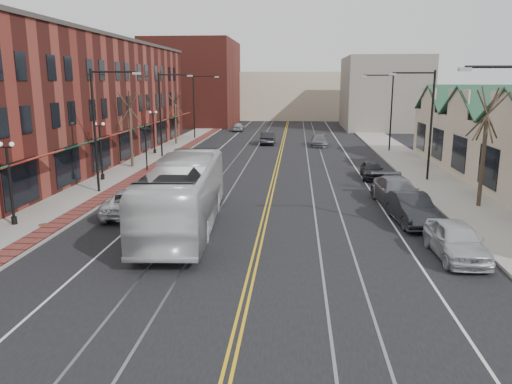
% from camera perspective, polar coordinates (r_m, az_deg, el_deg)
% --- Properties ---
extents(ground, '(160.00, 160.00, 0.00)m').
position_cam_1_polar(ground, '(17.42, -1.30, -12.52)').
color(ground, black).
rests_on(ground, ground).
extents(sidewalk_left, '(4.00, 120.00, 0.15)m').
position_cam_1_polar(sidewalk_left, '(38.91, -15.99, 1.27)').
color(sidewalk_left, gray).
rests_on(sidewalk_left, ground).
extents(sidewalk_right, '(4.00, 120.00, 0.15)m').
position_cam_1_polar(sidewalk_right, '(37.86, 20.41, 0.66)').
color(sidewalk_right, gray).
rests_on(sidewalk_right, ground).
extents(building_left, '(10.00, 50.00, 11.00)m').
position_cam_1_polar(building_left, '(47.46, -21.45, 9.46)').
color(building_left, maroon).
rests_on(building_left, ground).
extents(backdrop_left, '(14.00, 18.00, 14.00)m').
position_cam_1_polar(backdrop_left, '(87.49, -7.14, 12.25)').
color(backdrop_left, maroon).
rests_on(backdrop_left, ground).
extents(backdrop_mid, '(22.00, 14.00, 9.00)m').
position_cam_1_polar(backdrop_mid, '(100.74, 3.79, 10.93)').
color(backdrop_mid, '#C5B397').
rests_on(backdrop_mid, ground).
extents(backdrop_right, '(12.00, 16.00, 11.00)m').
position_cam_1_polar(backdrop_right, '(81.80, 14.31, 10.90)').
color(backdrop_right, slate).
rests_on(backdrop_right, ground).
extents(streetlight_l_1, '(3.33, 0.25, 8.00)m').
position_cam_1_polar(streetlight_l_1, '(34.22, -17.33, 8.07)').
color(streetlight_l_1, black).
rests_on(streetlight_l_1, sidewalk_left).
extents(streetlight_l_2, '(3.33, 0.25, 8.00)m').
position_cam_1_polar(streetlight_l_2, '(49.41, -10.40, 9.65)').
color(streetlight_l_2, black).
rests_on(streetlight_l_2, sidewalk_left).
extents(streetlight_l_3, '(3.33, 0.25, 8.00)m').
position_cam_1_polar(streetlight_l_3, '(64.99, -6.73, 10.43)').
color(streetlight_l_3, black).
rests_on(streetlight_l_3, sidewalk_left).
extents(streetlight_r_1, '(3.33, 0.25, 8.00)m').
position_cam_1_polar(streetlight_r_1, '(38.91, 18.82, 8.45)').
color(streetlight_r_1, black).
rests_on(streetlight_r_1, sidewalk_right).
extents(streetlight_r_2, '(3.33, 0.25, 8.00)m').
position_cam_1_polar(streetlight_r_2, '(54.55, 14.78, 9.71)').
color(streetlight_r_2, black).
rests_on(streetlight_r_2, sidewalk_right).
extents(lamppost_l_1, '(0.84, 0.28, 4.27)m').
position_cam_1_polar(lamppost_l_1, '(28.24, -26.26, 0.69)').
color(lamppost_l_1, black).
rests_on(lamppost_l_1, sidewalk_left).
extents(lamppost_l_2, '(0.84, 0.28, 4.27)m').
position_cam_1_polar(lamppost_l_2, '(38.86, -17.29, 4.36)').
color(lamppost_l_2, black).
rests_on(lamppost_l_2, sidewalk_left).
extents(lamppost_l_3, '(0.84, 0.28, 4.27)m').
position_cam_1_polar(lamppost_l_3, '(52.01, -11.59, 6.62)').
color(lamppost_l_3, black).
rests_on(lamppost_l_3, sidewalk_left).
extents(tree_left_near, '(1.78, 1.37, 6.48)m').
position_cam_1_polar(tree_left_near, '(44.20, -14.16, 7.19)').
color(tree_left_near, '#382B21').
rests_on(tree_left_near, sidewalk_left).
extents(tree_left_far, '(1.66, 1.28, 6.02)m').
position_cam_1_polar(tree_left_far, '(59.54, -9.21, 8.48)').
color(tree_left_far, '#382B21').
rests_on(tree_left_far, sidewalk_left).
extents(tree_right_mid, '(1.90, 1.46, 6.93)m').
position_cam_1_polar(tree_right_mid, '(31.81, 24.64, 4.88)').
color(tree_right_mid, '#382B21').
rests_on(tree_right_mid, sidewalk_right).
extents(manhole_far, '(0.60, 0.60, 0.02)m').
position_cam_1_polar(manhole_far, '(27.91, -23.03, -3.45)').
color(manhole_far, '#592D19').
rests_on(manhole_far, sidewalk_left).
extents(traffic_signal, '(0.18, 0.15, 3.80)m').
position_cam_1_polar(traffic_signal, '(41.84, -12.47, 5.38)').
color(traffic_signal, black).
rests_on(traffic_signal, sidewalk_left).
extents(transit_bus, '(3.84, 12.86, 3.53)m').
position_cam_1_polar(transit_bus, '(25.47, -8.25, -0.29)').
color(transit_bus, silver).
rests_on(transit_bus, ground).
extents(parked_suv, '(2.93, 5.62, 1.51)m').
position_cam_1_polar(parked_suv, '(28.93, -13.95, -1.04)').
color(parked_suv, silver).
rests_on(parked_suv, ground).
extents(parked_car_a, '(1.98, 4.65, 1.57)m').
position_cam_1_polar(parked_car_a, '(22.88, 21.90, -5.13)').
color(parked_car_a, '#BABEC2').
rests_on(parked_car_a, ground).
extents(parked_car_b, '(2.09, 4.96, 1.59)m').
position_cam_1_polar(parked_car_b, '(27.52, 17.35, -1.86)').
color(parked_car_b, black).
rests_on(parked_car_b, ground).
extents(parked_car_c, '(2.81, 5.82, 1.63)m').
position_cam_1_polar(parked_car_c, '(31.30, 15.83, -0.01)').
color(parked_car_c, slate).
rests_on(parked_car_c, ground).
extents(parked_car_d, '(1.77, 4.03, 1.35)m').
position_cam_1_polar(parked_car_d, '(39.48, 13.10, 2.48)').
color(parked_car_d, '#222227').
rests_on(parked_car_d, ground).
extents(distant_car_left, '(1.58, 4.52, 1.49)m').
position_cam_1_polar(distant_car_left, '(59.59, 1.38, 6.20)').
color(distant_car_left, black).
rests_on(distant_car_left, ground).
extents(distant_car_right, '(1.95, 4.56, 1.31)m').
position_cam_1_polar(distant_car_right, '(58.34, 7.22, 5.87)').
color(distant_car_right, slate).
rests_on(distant_car_right, ground).
extents(distant_car_far, '(1.61, 3.93, 1.34)m').
position_cam_1_polar(distant_car_far, '(75.22, -2.02, 7.47)').
color(distant_car_far, '#999CA0').
rests_on(distant_car_far, ground).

